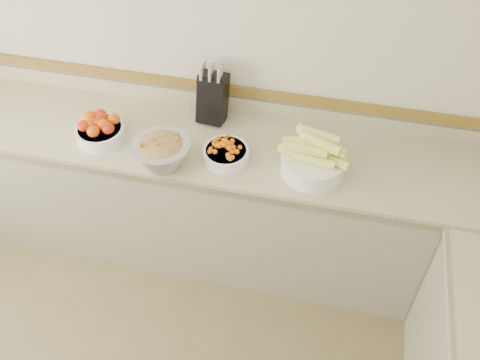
% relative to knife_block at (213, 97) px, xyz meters
% --- Properties ---
extents(back_wall, '(4.00, 0.00, 4.00)m').
position_rel_knife_block_xyz_m(back_wall, '(-0.07, 0.10, 0.25)').
color(back_wall, beige).
rests_on(back_wall, ground_plane).
extents(counter_back, '(4.00, 0.65, 1.08)m').
position_rel_knife_block_xyz_m(counter_back, '(-0.07, -0.22, -0.60)').
color(counter_back, tan).
rests_on(counter_back, ground_plane).
extents(knife_block, '(0.17, 0.20, 0.37)m').
position_rel_knife_block_xyz_m(knife_block, '(0.00, 0.00, 0.00)').
color(knife_block, black).
rests_on(knife_block, counter_back).
extents(tomato_bowl, '(0.27, 0.27, 0.13)m').
position_rel_knife_block_xyz_m(tomato_bowl, '(-0.57, -0.30, -0.09)').
color(tomato_bowl, white).
rests_on(tomato_bowl, counter_back).
extents(cherry_tomato_bowl, '(0.25, 0.25, 0.13)m').
position_rel_knife_block_xyz_m(cherry_tomato_bowl, '(0.15, -0.32, -0.10)').
color(cherry_tomato_bowl, white).
rests_on(cherry_tomato_bowl, counter_back).
extents(corn_bowl, '(0.37, 0.34, 0.25)m').
position_rel_knife_block_xyz_m(corn_bowl, '(0.62, -0.31, -0.06)').
color(corn_bowl, white).
rests_on(corn_bowl, counter_back).
extents(rhubarb_bowl, '(0.31, 0.31, 0.18)m').
position_rel_knife_block_xyz_m(rhubarb_bowl, '(-0.16, -0.43, -0.06)').
color(rhubarb_bowl, '#B2B2BA').
rests_on(rhubarb_bowl, counter_back).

